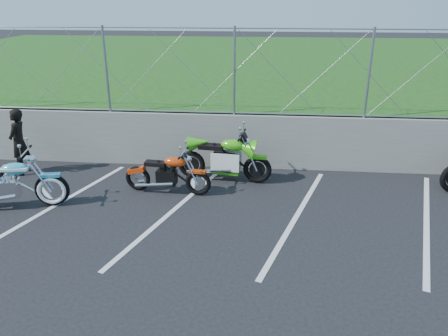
# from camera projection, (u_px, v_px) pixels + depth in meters

# --- Properties ---
(ground) EXTENTS (90.00, 90.00, 0.00)m
(ground) POSITION_uv_depth(u_px,v_px,m) (162.00, 237.00, 7.63)
(ground) COLOR black
(ground) RESTS_ON ground
(retaining_wall) EXTENTS (30.00, 0.22, 1.30)m
(retaining_wall) POSITION_uv_depth(u_px,v_px,m) (193.00, 140.00, 10.63)
(retaining_wall) COLOR slate
(retaining_wall) RESTS_ON ground
(grass_field) EXTENTS (30.00, 20.00, 1.30)m
(grass_field) POSITION_uv_depth(u_px,v_px,m) (228.00, 72.00, 19.87)
(grass_field) COLOR #184512
(grass_field) RESTS_ON ground
(chain_link_fence) EXTENTS (28.00, 0.03, 2.00)m
(chain_link_fence) POSITION_uv_depth(u_px,v_px,m) (191.00, 71.00, 10.01)
(chain_link_fence) COLOR gray
(chain_link_fence) RESTS_ON retaining_wall
(parking_lines) EXTENTS (18.29, 4.31, 0.01)m
(parking_lines) POSITION_uv_depth(u_px,v_px,m) (234.00, 213.00, 8.45)
(parking_lines) COLOR silver
(parking_lines) RESTS_ON ground
(cruiser_turquoise) EXTENTS (2.30, 0.75, 1.16)m
(cruiser_turquoise) POSITION_uv_depth(u_px,v_px,m) (9.00, 186.00, 8.52)
(cruiser_turquoise) COLOR black
(cruiser_turquoise) RESTS_ON ground
(naked_orange) EXTENTS (1.88, 0.64, 0.94)m
(naked_orange) POSITION_uv_depth(u_px,v_px,m) (169.00, 175.00, 9.18)
(naked_orange) COLOR black
(naked_orange) RESTS_ON ground
(sportbike_green) EXTENTS (2.16, 0.77, 1.12)m
(sportbike_green) POSITION_uv_depth(u_px,v_px,m) (225.00, 160.00, 9.78)
(sportbike_green) COLOR black
(sportbike_green) RESTS_ON ground
(person_standing) EXTENTS (0.40, 0.58, 1.55)m
(person_standing) POSITION_uv_depth(u_px,v_px,m) (19.00, 142.00, 10.05)
(person_standing) COLOR black
(person_standing) RESTS_ON ground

